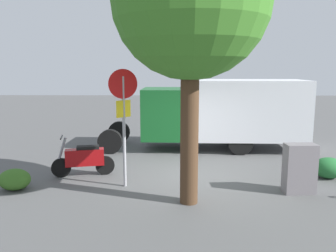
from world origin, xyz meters
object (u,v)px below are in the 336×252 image
(box_truck_near, at_px, (221,110))
(stop_sign, at_px, (124,109))
(street_tree, at_px, (191,1))
(utility_cabinet, at_px, (300,169))
(motorcycle, at_px, (84,158))

(box_truck_near, distance_m, stop_sign, 5.47)
(street_tree, relative_size, utility_cabinet, 5.00)
(motorcycle, bearing_deg, street_tree, 133.20)
(box_truck_near, height_order, utility_cabinet, box_truck_near)
(box_truck_near, distance_m, motorcycle, 5.78)
(box_truck_near, height_order, stop_sign, stop_sign)
(stop_sign, height_order, street_tree, street_tree)
(box_truck_near, bearing_deg, motorcycle, 39.59)
(motorcycle, xyz_separation_m, street_tree, (-2.97, 2.00, 4.03))
(box_truck_near, distance_m, utility_cabinet, 5.12)
(motorcycle, distance_m, stop_sign, 2.22)
(street_tree, bearing_deg, motorcycle, -33.93)
(box_truck_near, bearing_deg, utility_cabinet, 106.41)
(motorcycle, distance_m, utility_cabinet, 5.93)
(box_truck_near, height_order, motorcycle, box_truck_near)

